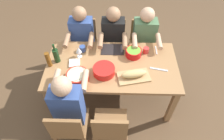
% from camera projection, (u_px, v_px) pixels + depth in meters
% --- Properties ---
extents(ground_plane, '(8.00, 8.00, 0.00)m').
position_uv_depth(ground_plane, '(112.00, 96.00, 3.15)').
color(ground_plane, brown).
extents(dining_table, '(1.74, 0.90, 0.74)m').
position_uv_depth(dining_table, '(112.00, 69.00, 2.66)').
color(dining_table, '#9E7044').
rests_on(dining_table, ground_plane).
extents(chair_far_right, '(0.40, 0.40, 0.85)m').
position_uv_depth(chair_far_right, '(142.00, 42.00, 3.28)').
color(chair_far_right, olive).
rests_on(chair_far_right, ground_plane).
extents(diner_far_right, '(0.41, 0.53, 1.20)m').
position_uv_depth(diner_far_right, '(144.00, 39.00, 3.00)').
color(diner_far_right, '#2D2D38').
rests_on(diner_far_right, ground_plane).
extents(chair_near_center, '(0.40, 0.40, 0.85)m').
position_uv_depth(chair_near_center, '(110.00, 128.00, 2.28)').
color(chair_near_center, olive).
rests_on(chair_near_center, ground_plane).
extents(chair_near_left, '(0.40, 0.40, 0.85)m').
position_uv_depth(chair_near_left, '(69.00, 127.00, 2.28)').
color(chair_near_left, olive).
rests_on(chair_near_left, ground_plane).
extents(diner_near_left, '(0.41, 0.53, 1.20)m').
position_uv_depth(diner_near_left, '(69.00, 104.00, 2.24)').
color(diner_near_left, '#2D2D38').
rests_on(diner_near_left, ground_plane).
extents(chair_far_left, '(0.40, 0.40, 0.85)m').
position_uv_depth(chair_far_left, '(85.00, 41.00, 3.30)').
color(chair_far_left, olive).
rests_on(chair_far_left, ground_plane).
extents(diner_far_left, '(0.41, 0.53, 1.20)m').
position_uv_depth(diner_far_left, '(82.00, 38.00, 3.02)').
color(diner_far_left, '#2D2D38').
rests_on(diner_far_left, ground_plane).
extents(chair_far_center, '(0.40, 0.40, 0.85)m').
position_uv_depth(chair_far_center, '(113.00, 41.00, 3.29)').
color(chair_far_center, olive).
rests_on(chair_far_center, ground_plane).
extents(diner_far_center, '(0.41, 0.53, 1.20)m').
position_uv_depth(diner_far_center, '(113.00, 38.00, 3.01)').
color(diner_far_center, '#2D2D38').
rests_on(diner_far_center, ground_plane).
extents(serving_bowl_pasta, '(0.28, 0.28, 0.09)m').
position_uv_depth(serving_bowl_pasta, '(78.00, 76.00, 2.40)').
color(serving_bowl_pasta, red).
rests_on(serving_bowl_pasta, dining_table).
extents(serving_bowl_fruit, '(0.28, 0.28, 0.10)m').
position_uv_depth(serving_bowl_fruit, '(104.00, 70.00, 2.45)').
color(serving_bowl_fruit, red).
rests_on(serving_bowl_fruit, dining_table).
extents(serving_bowl_salad, '(0.22, 0.22, 0.10)m').
position_uv_depth(serving_bowl_salad, '(134.00, 52.00, 2.66)').
color(serving_bowl_salad, red).
rests_on(serving_bowl_salad, dining_table).
extents(cutting_board, '(0.44, 0.30, 0.02)m').
position_uv_depth(cutting_board, '(134.00, 77.00, 2.44)').
color(cutting_board, tan).
rests_on(cutting_board, dining_table).
extents(bread_loaf, '(0.34, 0.18, 0.09)m').
position_uv_depth(bread_loaf, '(134.00, 74.00, 2.40)').
color(bread_loaf, tan).
rests_on(bread_loaf, cutting_board).
extents(wine_bottle, '(0.08, 0.08, 0.29)m').
position_uv_depth(wine_bottle, '(56.00, 55.00, 2.55)').
color(wine_bottle, '#193819').
rests_on(wine_bottle, dining_table).
extents(beer_bottle, '(0.06, 0.06, 0.22)m').
position_uv_depth(beer_bottle, '(48.00, 60.00, 2.50)').
color(beer_bottle, brown).
rests_on(beer_bottle, dining_table).
extents(wine_glass, '(0.08, 0.08, 0.17)m').
position_uv_depth(wine_glass, '(79.00, 50.00, 2.60)').
color(wine_glass, silver).
rests_on(wine_glass, dining_table).
extents(cup_far_right, '(0.08, 0.08, 0.08)m').
position_uv_depth(cup_far_right, '(146.00, 50.00, 2.71)').
color(cup_far_right, red).
rests_on(cup_far_right, dining_table).
extents(fork_far_right, '(0.02, 0.17, 0.01)m').
position_uv_depth(fork_far_right, '(156.00, 50.00, 2.77)').
color(fork_far_right, silver).
rests_on(fork_far_right, dining_table).
extents(fork_near_left, '(0.02, 0.17, 0.01)m').
position_uv_depth(fork_near_left, '(61.00, 81.00, 2.41)').
color(fork_near_left, silver).
rests_on(fork_near_left, dining_table).
extents(cup_far_left, '(0.08, 0.08, 0.08)m').
position_uv_depth(cup_far_left, '(83.00, 49.00, 2.73)').
color(cup_far_left, '#334C8C').
rests_on(cup_far_left, dining_table).
extents(placemat_far_center, '(0.32, 0.23, 0.01)m').
position_uv_depth(placemat_far_center, '(113.00, 49.00, 2.78)').
color(placemat_far_center, black).
rests_on(placemat_far_center, dining_table).
extents(carving_knife, '(0.23, 0.07, 0.01)m').
position_uv_depth(carving_knife, '(159.00, 69.00, 2.53)').
color(carving_knife, silver).
rests_on(carving_knife, dining_table).
extents(napkin_stack, '(0.15, 0.15, 0.02)m').
position_uv_depth(napkin_stack, '(75.00, 63.00, 2.59)').
color(napkin_stack, white).
rests_on(napkin_stack, dining_table).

